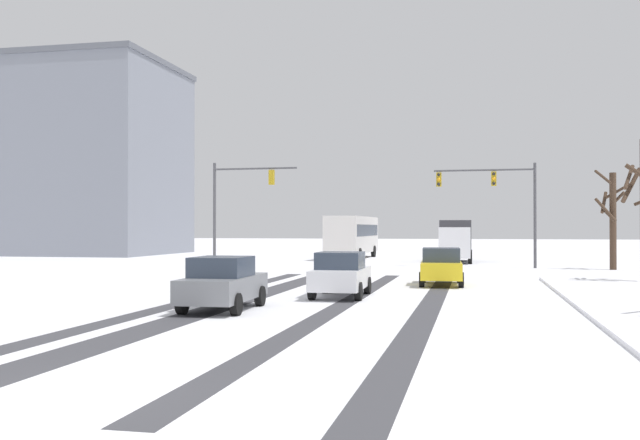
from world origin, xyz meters
The scene contains 14 objects.
ground_plane centered at (0.00, 0.00, 0.00)m, with size 300.00×300.00×0.00m, color white.
wheel_track_left_lane centered at (4.65, 13.25, 0.00)m, with size 0.76×29.15×0.01m, color #424247.
wheel_track_right_lane centered at (1.87, 13.25, 0.00)m, with size 0.72×29.15×0.01m, color #424247.
wheel_track_center centered at (-1.79, 13.25, 0.00)m, with size 1.19×29.15×0.01m, color #424247.
wheel_track_oncoming centered at (-3.38, 13.25, 0.00)m, with size 0.78×29.15×0.01m, color #424247.
traffic_signal_far_right centered at (7.53, 36.52, 4.65)m, with size 6.25×0.43×6.50m.
traffic_signal_far_left centered at (-8.26, 32.49, 4.38)m, with size 5.36×0.38×6.50m.
car_yellow_cab_lead centered at (4.62, 22.06, 0.82)m, with size 1.99×4.18×1.62m.
car_white_second centered at (1.33, 15.94, 0.82)m, with size 1.91×4.14×1.62m.
car_grey_third centered at (-1.41, 11.14, 0.82)m, with size 1.92×4.14×1.62m.
bus_oncoming centered at (-3.61, 47.81, 1.99)m, with size 2.80×11.04×3.38m.
box_truck_delivery centered at (4.72, 43.16, 1.63)m, with size 2.32×7.41×3.02m.
bare_tree_sidewalk_far centered at (14.01, 35.67, 3.19)m, with size 2.14×2.16×5.96m.
office_building_far_left_block centered at (-34.63, 52.44, 9.02)m, with size 25.43×14.76×18.02m.
Camera 1 is at (6.04, -9.43, 2.50)m, focal length 40.25 mm.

